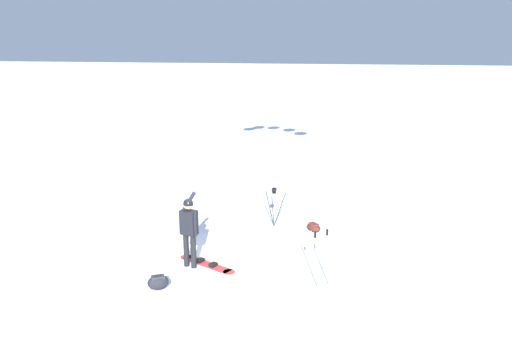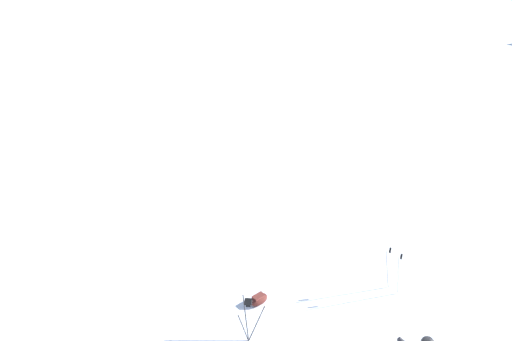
# 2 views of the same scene
# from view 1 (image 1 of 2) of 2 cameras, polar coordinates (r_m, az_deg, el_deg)

# --- Properties ---
(ground_plane) EXTENTS (300.00, 300.00, 0.00)m
(ground_plane) POSITION_cam_1_polar(r_m,az_deg,el_deg) (13.13, -3.91, -10.29)
(ground_plane) COLOR white
(snowboarder) EXTENTS (0.46, 0.75, 1.83)m
(snowboarder) POSITION_cam_1_polar(r_m,az_deg,el_deg) (12.48, -7.66, -6.21)
(snowboarder) COLOR black
(snowboarder) RESTS_ON ground_plane
(snowboard) EXTENTS (1.67, 0.87, 0.10)m
(snowboard) POSITION_cam_1_polar(r_m,az_deg,el_deg) (12.95, -5.66, -10.59)
(snowboard) COLOR #B23333
(snowboard) RESTS_ON ground_plane
(gear_bag_large) EXTENTS (0.57, 0.50, 0.35)m
(gear_bag_large) POSITION_cam_1_polar(r_m,az_deg,el_deg) (11.83, -11.15, -12.44)
(gear_bag_large) COLOR black
(gear_bag_large) RESTS_ON ground_plane
(camera_tripod) EXTENTS (0.67, 0.58, 1.22)m
(camera_tripod) POSITION_cam_1_polar(r_m,az_deg,el_deg) (15.23, 2.10, -3.27)
(camera_tripod) COLOR #262628
(camera_tripod) RESTS_ON ground_plane
(gear_bag_small) EXTENTS (0.59, 0.59, 0.25)m
(gear_bag_small) POSITION_cam_1_polar(r_m,az_deg,el_deg) (15.12, 6.63, -6.47)
(gear_bag_small) COLOR #4C1E19
(gear_bag_small) RESTS_ON ground_plane
(ski_poles) EXTENTS (0.49, 0.49, 1.32)m
(ski_poles) POSITION_cam_1_polar(r_m,az_deg,el_deg) (11.65, 7.42, -9.00)
(ski_poles) COLOR gray
(ski_poles) RESTS_ON ground_plane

